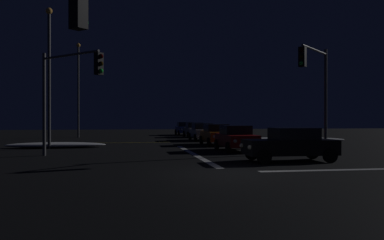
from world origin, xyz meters
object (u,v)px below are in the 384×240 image
sedan_silver (202,132)px  sedan_red (236,138)px  traffic_signal_nw (67,82)px  traffic_signal_ne (316,79)px  sedan_orange (217,134)px  sedan_black_crossing (290,144)px  streetlamp_left_near (49,68)px  sedan_gray (194,130)px  sedan_blue (185,128)px  streetlamp_left_far (78,84)px

sedan_silver → sedan_red: bearing=-90.5°
traffic_signal_nw → traffic_signal_ne: size_ratio=0.90×
sedan_orange → sedan_black_crossing: size_ratio=1.00×
sedan_orange → traffic_signal_nw: bearing=-138.3°
sedan_black_crossing → streetlamp_left_near: bearing=141.6°
sedan_orange → sedan_black_crossing: same height
sedan_silver → sedan_gray: same height
sedan_orange → streetlamp_left_near: streetlamp_left_near is taller
streetlamp_left_near → traffic_signal_nw: bearing=-72.3°
sedan_red → sedan_blue: 24.10m
sedan_orange → sedan_blue: 18.41m
sedan_orange → traffic_signal_ne: size_ratio=0.70×
sedan_orange → sedan_black_crossing: bearing=-85.9°
sedan_red → traffic_signal_ne: traffic_signal_ne is taller
traffic_signal_nw → traffic_signal_ne: (13.62, 0.24, 0.39)m
streetlamp_left_near → sedan_black_crossing: bearing=-38.4°
streetlamp_left_near → sedan_blue: bearing=59.7°
sedan_silver → traffic_signal_ne: (3.85, -14.78, 3.44)m
sedan_red → sedan_silver: (0.10, 12.07, 0.00)m
sedan_red → traffic_signal_nw: size_ratio=0.78×
sedan_silver → sedan_gray: bearing=86.9°
streetlamp_left_near → streetlamp_left_far: streetlamp_left_far is taller
sedan_black_crossing → traffic_signal_ne: bearing=49.8°
traffic_signal_ne → streetlamp_left_far: 27.38m
sedan_black_crossing → traffic_signal_nw: (-10.55, 3.41, 3.04)m
traffic_signal_nw → streetlamp_left_near: (-2.11, 6.61, 1.52)m
sedan_red → traffic_signal_ne: (3.95, -2.71, 3.44)m
sedan_blue → streetlamp_left_far: (-11.94, -4.44, 4.88)m
streetlamp_left_near → sedan_orange: bearing=9.8°
sedan_gray → sedan_black_crossing: bearing=-89.1°
sedan_red → streetlamp_left_far: bearing=120.9°
traffic_signal_nw → streetlamp_left_far: 22.78m
sedan_red → sedan_blue: bearing=89.6°
traffic_signal_ne → sedan_blue: bearing=98.0°
sedan_red → sedan_gray: 18.65m
traffic_signal_ne → streetlamp_left_far: size_ratio=0.62×
sedan_silver → sedan_black_crossing: 18.44m
sedan_silver → traffic_signal_ne: bearing=-75.4°
sedan_silver → streetlamp_left_near: bearing=-144.7°
sedan_red → sedan_gray: same height
traffic_signal_ne → streetlamp_left_near: size_ratio=0.66×
sedan_silver → traffic_signal_ne: 15.65m
traffic_signal_nw → streetlamp_left_far: bearing=95.3°
sedan_red → sedan_black_crossing: (0.88, -6.36, 0.00)m
sedan_red → sedan_silver: same height
sedan_blue → traffic_signal_ne: size_ratio=0.70×
sedan_black_crossing → streetlamp_left_near: (-12.65, 10.01, 4.56)m
sedan_gray → sedan_black_crossing: same height
sedan_silver → streetlamp_left_near: (-11.88, -8.41, 4.56)m
streetlamp_left_near → sedan_silver: bearing=35.3°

